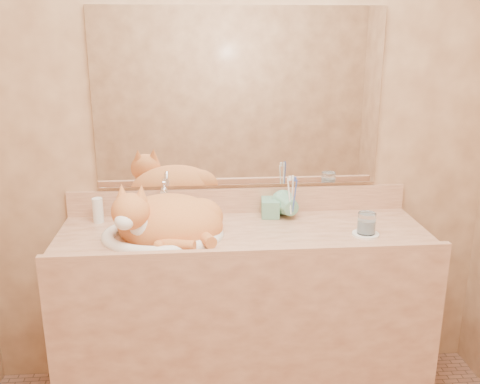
{
  "coord_description": "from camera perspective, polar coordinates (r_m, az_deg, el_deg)",
  "views": [
    {
      "loc": [
        -0.19,
        -1.43,
        1.69
      ],
      "look_at": [
        -0.02,
        0.7,
        1.04
      ],
      "focal_mm": 40.0,
      "sensor_mm": 36.0,
      "label": 1
    }
  ],
  "objects": [
    {
      "name": "sink_basin",
      "position": [
        2.27,
        -8.29,
        -2.83
      ],
      "size": [
        0.55,
        0.48,
        0.16
      ],
      "primitive_type": null,
      "rotation": [
        0.0,
        0.0,
        -0.12
      ],
      "color": "white",
      "rests_on": "vanity_counter"
    },
    {
      "name": "cat",
      "position": [
        2.26,
        -8.01,
        -2.83
      ],
      "size": [
        0.51,
        0.45,
        0.25
      ],
      "primitive_type": null,
      "rotation": [
        0.0,
        0.0,
        -0.18
      ],
      "color": "#C8652E",
      "rests_on": "sink_basin"
    },
    {
      "name": "water_glass",
      "position": [
        2.32,
        13.34,
        -3.26
      ],
      "size": [
        0.08,
        0.08,
        0.09
      ],
      "primitive_type": "cylinder",
      "color": "silver",
      "rests_on": "saucer"
    },
    {
      "name": "toothbrushes",
      "position": [
        2.41,
        5.6,
        -0.26
      ],
      "size": [
        0.04,
        0.04,
        0.22
      ],
      "primitive_type": null,
      "color": "white",
      "rests_on": "toothbrush_cup"
    },
    {
      "name": "toothbrush_cup",
      "position": [
        2.44,
        5.55,
        -1.89
      ],
      "size": [
        0.15,
        0.15,
        0.11
      ],
      "primitive_type": "imported",
      "rotation": [
        0.0,
        0.0,
        0.28
      ],
      "color": "#65A284",
      "rests_on": "vanity_counter"
    },
    {
      "name": "faucet",
      "position": [
        2.45,
        -8.04,
        -1.16
      ],
      "size": [
        0.04,
        0.12,
        0.17
      ],
      "primitive_type": null,
      "rotation": [
        0.0,
        0.0,
        -0.0
      ],
      "color": "white",
      "rests_on": "vanity_counter"
    },
    {
      "name": "lotion_bottle",
      "position": [
        2.5,
        -14.92,
        -1.9
      ],
      "size": [
        0.05,
        0.05,
        0.11
      ],
      "primitive_type": "cylinder",
      "color": "white",
      "rests_on": "vanity_counter"
    },
    {
      "name": "vanity_counter",
      "position": [
        2.5,
        0.36,
        -13.4
      ],
      "size": [
        1.6,
        0.55,
        0.85
      ],
      "primitive_type": null,
      "color": "#9A6045",
      "rests_on": "floor"
    },
    {
      "name": "saucer",
      "position": [
        2.34,
        13.26,
        -4.4
      ],
      "size": [
        0.11,
        0.11,
        0.01
      ],
      "primitive_type": "cylinder",
      "color": "white",
      "rests_on": "vanity_counter"
    },
    {
      "name": "mirror",
      "position": [
        2.44,
        -0.15,
        9.91
      ],
      "size": [
        1.3,
        0.02,
        0.8
      ],
      "primitive_type": "cube",
      "color": "white",
      "rests_on": "wall_back"
    },
    {
      "name": "wall_back",
      "position": [
        2.47,
        -0.17,
        6.72
      ],
      "size": [
        2.4,
        0.02,
        2.5
      ],
      "primitive_type": "cube",
      "color": "#916242",
      "rests_on": "ground"
    },
    {
      "name": "soap_dispenser",
      "position": [
        2.43,
        3.32,
        -0.96
      ],
      "size": [
        0.09,
        0.09,
        0.18
      ],
      "primitive_type": "imported",
      "rotation": [
        0.0,
        0.0,
        -0.09
      ],
      "color": "#65A284",
      "rests_on": "vanity_counter"
    }
  ]
}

